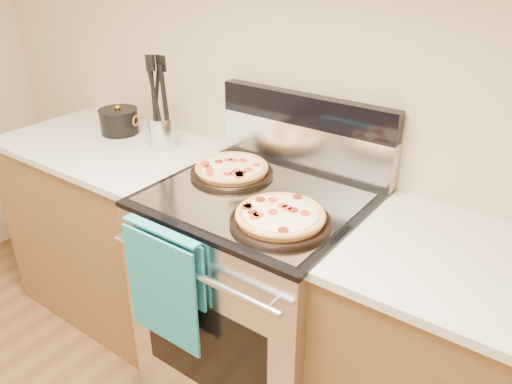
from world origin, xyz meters
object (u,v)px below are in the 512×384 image
Objects in this scene: pepperoni_pizza_back at (232,170)px; saucepan at (119,122)px; pepperoni_pizza_front at (280,217)px; utensil_crock at (162,133)px; range_body at (258,298)px.

pepperoni_pizza_back is 1.79× the size of saucepan.
utensil_crock is (-0.81, 0.27, 0.03)m from pepperoni_pizza_front.
range_body is 2.76× the size of pepperoni_pizza_front.
pepperoni_pizza_front is 1.83× the size of saucepan.
utensil_crock is (-0.63, 0.14, 0.53)m from range_body.
saucepan is (-0.94, 0.15, 0.51)m from range_body.
saucepan reaches higher than pepperoni_pizza_back.
pepperoni_pizza_back is at bearing -6.35° from saucepan.
utensil_crock reaches higher than pepperoni_pizza_back.
range_body is at bearing -12.68° from utensil_crock.
pepperoni_pizza_front is at bearing -18.55° from utensil_crock.
utensil_crock reaches higher than saucepan.
range_body is 1.08m from saucepan.
pepperoni_pizza_front is (0.18, -0.13, 0.50)m from range_body.
utensil_crock is (-0.45, 0.07, 0.03)m from pepperoni_pizza_back.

